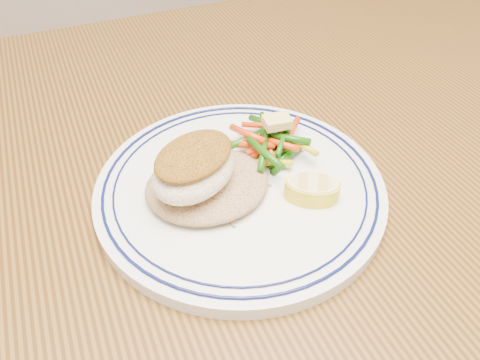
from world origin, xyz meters
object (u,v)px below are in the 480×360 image
dining_table (198,237)px  fish_fillet (194,167)px  lemon_wedge (312,188)px  plate (240,188)px  vegetable_pile (271,143)px  rice_pilaf (207,182)px

dining_table → fish_fillet: size_ratio=13.35×
lemon_wedge → plate: bearing=140.8°
plate → lemon_wedge: lemon_wedge is taller
fish_fillet → vegetable_pile: bearing=19.9°
plate → vegetable_pile: bearing=32.9°
rice_pilaf → vegetable_pile: bearing=19.4°
plate → lemon_wedge: (0.06, -0.05, 0.02)m
fish_fillet → lemon_wedge: bearing=-22.6°
fish_fillet → plate: bearing=3.3°
lemon_wedge → vegetable_pile: bearing=94.4°
rice_pilaf → fish_fillet: fish_fillet is taller
dining_table → vegetable_pile: size_ratio=14.02×
dining_table → plate: 0.12m
dining_table → rice_pilaf: (0.00, -0.04, 0.12)m
vegetable_pile → lemon_wedge: 0.08m
plate → lemon_wedge: 0.08m
vegetable_pile → lemon_wedge: size_ratio=1.55×
plate → vegetable_pile: vegetable_pile is taller
vegetable_pile → lemon_wedge: vegetable_pile is taller
rice_pilaf → lemon_wedge: rice_pilaf is taller
dining_table → lemon_wedge: bearing=-43.6°
fish_fillet → vegetable_pile: 0.11m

